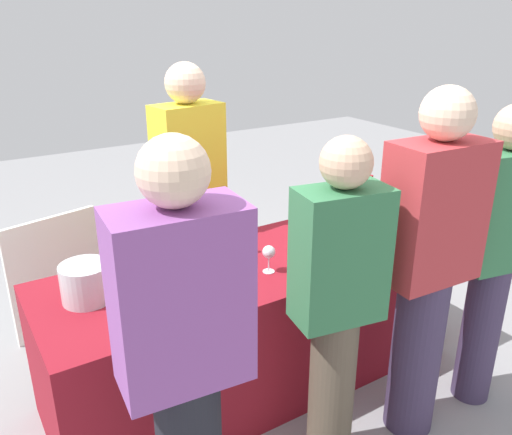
# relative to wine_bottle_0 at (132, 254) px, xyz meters

# --- Properties ---
(ground_plane) EXTENTS (12.00, 12.00, 0.00)m
(ground_plane) POSITION_rel_wine_bottle_0_xyz_m (0.61, -0.19, -0.87)
(ground_plane) COLOR gray
(tasting_table) EXTENTS (2.29, 0.80, 0.75)m
(tasting_table) POSITION_rel_wine_bottle_0_xyz_m (0.61, -0.19, -0.49)
(tasting_table) COLOR maroon
(tasting_table) RESTS_ON ground_plane
(wine_bottle_0) EXTENTS (0.08, 0.08, 0.31)m
(wine_bottle_0) POSITION_rel_wine_bottle_0_xyz_m (0.00, 0.00, 0.00)
(wine_bottle_0) COLOR black
(wine_bottle_0) RESTS_ON tasting_table
(wine_bottle_1) EXTENTS (0.07, 0.07, 0.33)m
(wine_bottle_1) POSITION_rel_wine_bottle_0_xyz_m (0.14, -0.10, 0.01)
(wine_bottle_1) COLOR black
(wine_bottle_1) RESTS_ON tasting_table
(wine_bottle_2) EXTENTS (0.07, 0.07, 0.30)m
(wine_bottle_2) POSITION_rel_wine_bottle_0_xyz_m (0.39, -0.08, -0.01)
(wine_bottle_2) COLOR black
(wine_bottle_2) RESTS_ON tasting_table
(wine_bottle_3) EXTENTS (0.07, 0.07, 0.31)m
(wine_bottle_3) POSITION_rel_wine_bottle_0_xyz_m (0.47, -0.03, -0.00)
(wine_bottle_3) COLOR black
(wine_bottle_3) RESTS_ON tasting_table
(wine_bottle_4) EXTENTS (0.07, 0.07, 0.32)m
(wine_bottle_4) POSITION_rel_wine_bottle_0_xyz_m (1.18, -0.10, 0.00)
(wine_bottle_4) COLOR black
(wine_bottle_4) RESTS_ON tasting_table
(wine_bottle_5) EXTENTS (0.07, 0.07, 0.32)m
(wine_bottle_5) POSITION_rel_wine_bottle_0_xyz_m (1.48, -0.12, -0.00)
(wine_bottle_5) COLOR black
(wine_bottle_5) RESTS_ON tasting_table
(wine_glass_0) EXTENTS (0.07, 0.07, 0.13)m
(wine_glass_0) POSITION_rel_wine_bottle_0_xyz_m (-0.06, -0.29, -0.02)
(wine_glass_0) COLOR silver
(wine_glass_0) RESTS_ON tasting_table
(wine_glass_1) EXTENTS (0.07, 0.07, 0.15)m
(wine_glass_1) POSITION_rel_wine_bottle_0_xyz_m (0.60, -0.33, -0.01)
(wine_glass_1) COLOR silver
(wine_glass_1) RESTS_ON tasting_table
(wine_glass_2) EXTENTS (0.07, 0.07, 0.15)m
(wine_glass_2) POSITION_rel_wine_bottle_0_xyz_m (0.72, -0.41, -0.01)
(wine_glass_2) COLOR silver
(wine_glass_2) RESTS_ON tasting_table
(wine_glass_3) EXTENTS (0.07, 0.07, 0.14)m
(wine_glass_3) POSITION_rel_wine_bottle_0_xyz_m (0.92, -0.39, -0.01)
(wine_glass_3) COLOR silver
(wine_glass_3) RESTS_ON tasting_table
(wine_glass_4) EXTENTS (0.07, 0.07, 0.15)m
(wine_glass_4) POSITION_rel_wine_bottle_0_xyz_m (1.01, -0.30, -0.01)
(wine_glass_4) COLOR silver
(wine_glass_4) RESTS_ON tasting_table
(wine_glass_5) EXTENTS (0.07, 0.07, 0.13)m
(wine_glass_5) POSITION_rel_wine_bottle_0_xyz_m (1.09, -0.31, -0.03)
(wine_glass_5) COLOR silver
(wine_glass_5) RESTS_ON tasting_table
(ice_bucket) EXTENTS (0.23, 0.23, 0.18)m
(ice_bucket) POSITION_rel_wine_bottle_0_xyz_m (-0.26, -0.12, -0.03)
(ice_bucket) COLOR silver
(ice_bucket) RESTS_ON tasting_table
(server_pouring) EXTENTS (0.43, 0.27, 1.74)m
(server_pouring) POSITION_rel_wine_bottle_0_xyz_m (0.53, 0.43, 0.08)
(server_pouring) COLOR black
(server_pouring) RESTS_ON ground_plane
(guest_0) EXTENTS (0.45, 0.28, 1.67)m
(guest_0) POSITION_rel_wine_bottle_0_xyz_m (-0.15, -0.96, 0.03)
(guest_0) COLOR black
(guest_0) RESTS_ON ground_plane
(guest_1) EXTENTS (0.41, 0.27, 1.56)m
(guest_1) POSITION_rel_wine_bottle_0_xyz_m (0.59, -0.87, -0.02)
(guest_1) COLOR brown
(guest_1) RESTS_ON ground_plane
(guest_2) EXTENTS (0.45, 0.27, 1.72)m
(guest_2) POSITION_rel_wine_bottle_0_xyz_m (1.08, -0.93, 0.06)
(guest_2) COLOR #3F3351
(guest_2) RESTS_ON ground_plane
(guest_3) EXTENTS (0.39, 0.26, 1.61)m
(guest_3) POSITION_rel_wine_bottle_0_xyz_m (1.54, -0.96, 0.02)
(guest_3) COLOR #3F3351
(guest_3) RESTS_ON ground_plane
(menu_board) EXTENTS (0.61, 0.18, 0.80)m
(menu_board) POSITION_rel_wine_bottle_0_xyz_m (-0.22, 0.93, -0.47)
(menu_board) COLOR white
(menu_board) RESTS_ON ground_plane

